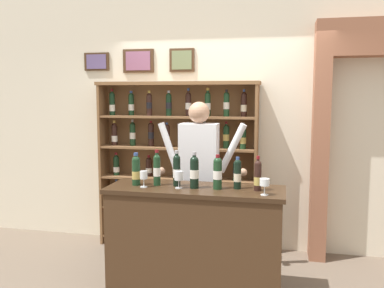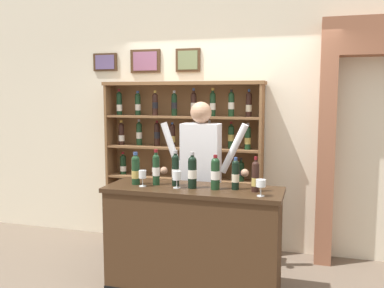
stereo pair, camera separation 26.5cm
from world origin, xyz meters
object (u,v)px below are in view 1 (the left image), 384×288
at_px(shopkeeper, 199,167).
at_px(tasting_bottle_prosecco, 157,169).
at_px(wine_shelf, 178,160).
at_px(tasting_bottle_riserva, 177,169).
at_px(wine_glass_spare, 144,176).
at_px(tasting_bottle_vin_santo, 237,174).
at_px(wine_glass_center, 265,183).
at_px(wine_glass_left, 179,177).
at_px(tasting_bottle_super_tuscan, 136,170).
at_px(tasting_bottle_bianco, 194,171).
at_px(tasting_bottle_chianti, 218,172).
at_px(tasting_counter, 195,241).
at_px(tasting_bottle_grappa, 258,175).

xyz_separation_m(shopkeeper, tasting_bottle_prosecco, (-0.29, -0.53, 0.06)).
height_order(wine_shelf, tasting_bottle_riserva, wine_shelf).
xyz_separation_m(shopkeeper, wine_glass_spare, (-0.39, -0.63, 0.01)).
distance_m(wine_shelf, tasting_bottle_vin_santo, 1.40).
distance_m(tasting_bottle_vin_santo, wine_glass_center, 0.31).
relative_size(tasting_bottle_prosecco, tasting_bottle_riserva, 1.01).
relative_size(tasting_bottle_riserva, wine_glass_left, 2.13).
bearing_deg(tasting_bottle_prosecco, wine_glass_left, -18.41).
xyz_separation_m(tasting_bottle_super_tuscan, tasting_bottle_bianco, (0.56, -0.01, 0.01)).
distance_m(tasting_bottle_super_tuscan, tasting_bottle_riserva, 0.38).
height_order(tasting_bottle_prosecco, wine_glass_center, tasting_bottle_prosecco).
xyz_separation_m(tasting_bottle_prosecco, tasting_bottle_chianti, (0.58, -0.03, -0.00)).
relative_size(tasting_bottle_super_tuscan, tasting_bottle_riserva, 0.92).
xyz_separation_m(tasting_bottle_vin_santo, wine_glass_center, (0.25, -0.19, -0.03)).
height_order(shopkeeper, wine_glass_center, shopkeeper).
height_order(tasting_bottle_prosecco, wine_glass_left, tasting_bottle_prosecco).
relative_size(tasting_bottle_bianco, wine_glass_center, 2.33).
bearing_deg(shopkeeper, tasting_bottle_chianti, -63.14).
bearing_deg(tasting_bottle_super_tuscan, wine_shelf, 85.16).
bearing_deg(shopkeeper, tasting_counter, -82.04).
height_order(tasting_bottle_chianti, wine_glass_spare, tasting_bottle_chianti).
distance_m(tasting_bottle_riserva, tasting_bottle_chianti, 0.39).
height_order(wine_shelf, tasting_bottle_grappa, wine_shelf).
relative_size(wine_shelf, tasting_bottle_riserva, 6.00).
xyz_separation_m(tasting_bottle_super_tuscan, tasting_bottle_prosecco, (0.19, 0.03, 0.01)).
xyz_separation_m(tasting_bottle_super_tuscan, wine_glass_left, (0.42, -0.04, -0.04)).
height_order(tasting_bottle_riserva, tasting_bottle_chianti, tasting_bottle_riserva).
distance_m(tasting_bottle_grappa, wine_glass_spare, 1.03).
relative_size(wine_glass_spare, wine_glass_left, 0.96).
bearing_deg(wine_glass_center, tasting_bottle_bianco, 168.34).
bearing_deg(tasting_bottle_super_tuscan, tasting_bottle_prosecco, 10.09).
height_order(tasting_bottle_prosecco, tasting_bottle_bianco, tasting_bottle_prosecco).
height_order(tasting_bottle_bianco, wine_glass_center, tasting_bottle_bianco).
xyz_separation_m(tasting_bottle_riserva, tasting_bottle_vin_santo, (0.56, 0.00, -0.02)).
xyz_separation_m(tasting_bottle_prosecco, tasting_bottle_grappa, (0.93, -0.02, -0.02)).
distance_m(wine_shelf, wine_glass_center, 1.70).
bearing_deg(tasting_bottle_vin_santo, wine_glass_center, -37.25).
bearing_deg(shopkeeper, wine_glass_left, -95.98).
relative_size(wine_shelf, shopkeeper, 1.13).
distance_m(wine_glass_spare, wine_glass_left, 0.32).
height_order(tasting_bottle_super_tuscan, wine_glass_spare, tasting_bottle_super_tuscan).
bearing_deg(wine_glass_center, tasting_bottle_super_tuscan, 173.37).
relative_size(tasting_bottle_chianti, tasting_bottle_vin_santo, 1.07).
bearing_deg(tasting_bottle_grappa, wine_shelf, 131.73).
distance_m(tasting_counter, tasting_bottle_riserva, 0.68).
distance_m(tasting_counter, tasting_bottle_vin_santo, 0.74).
relative_size(wine_glass_left, wine_glass_center, 1.10).
bearing_deg(wine_glass_left, shopkeeper, 84.02).
relative_size(tasting_counter, wine_glass_center, 11.40).
distance_m(wine_shelf, tasting_bottle_grappa, 1.54).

